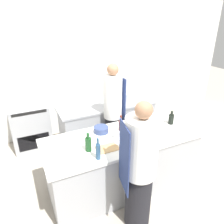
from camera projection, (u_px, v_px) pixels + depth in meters
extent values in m
plane|color=#A89E8E|center=(121.00, 184.00, 3.55)|extent=(16.00, 16.00, 0.00)
cube|color=silver|center=(77.00, 70.00, 4.71)|extent=(8.00, 0.06, 2.80)
cube|color=#A8AAAF|center=(122.00, 163.00, 3.37)|extent=(2.21, 0.88, 0.85)
cube|color=white|center=(122.00, 138.00, 3.18)|extent=(2.30, 0.92, 0.04)
cube|color=#A8AAAF|center=(108.00, 125.00, 4.49)|extent=(1.87, 0.64, 0.85)
cube|color=#A8AAAF|center=(107.00, 105.00, 4.30)|extent=(1.94, 0.67, 0.04)
cube|color=#A8AAAF|center=(31.00, 126.00, 4.38)|extent=(0.72, 0.60, 0.90)
cube|color=black|center=(34.00, 142.00, 4.23)|extent=(0.58, 0.01, 0.32)
cube|color=black|center=(29.00, 113.00, 3.97)|extent=(0.61, 0.01, 0.06)
cylinder|color=black|center=(138.00, 198.00, 2.77)|extent=(0.33, 0.33, 0.79)
cylinder|color=white|center=(141.00, 148.00, 2.45)|extent=(0.39, 0.39, 0.74)
cube|color=navy|center=(124.00, 158.00, 2.45)|extent=(0.08, 0.36, 0.84)
sphere|color=#9E7051|center=(144.00, 110.00, 2.25)|extent=(0.20, 0.20, 0.20)
cylinder|color=black|center=(113.00, 136.00, 4.10)|extent=(0.27, 0.27, 0.82)
cylinder|color=white|center=(113.00, 97.00, 3.77)|extent=(0.32, 0.32, 0.77)
cube|color=navy|center=(121.00, 101.00, 3.90)|extent=(0.05, 0.30, 0.87)
sphere|color=#9E7051|center=(113.00, 69.00, 3.57)|extent=(0.20, 0.20, 0.20)
cylinder|color=#5B2319|center=(121.00, 128.00, 3.20)|extent=(0.07, 0.07, 0.22)
cylinder|color=#5B2319|center=(121.00, 118.00, 3.13)|extent=(0.03, 0.03, 0.09)
cylinder|color=#2D5175|center=(98.00, 151.00, 2.66)|extent=(0.06, 0.06, 0.21)
cylinder|color=#2D5175|center=(98.00, 141.00, 2.60)|extent=(0.03, 0.03, 0.08)
cylinder|color=#19471E|center=(88.00, 144.00, 2.82)|extent=(0.08, 0.08, 0.19)
cylinder|color=#19471E|center=(88.00, 136.00, 2.77)|extent=(0.04, 0.04, 0.07)
cylinder|color=#B2A84C|center=(143.00, 141.00, 2.90)|extent=(0.08, 0.08, 0.18)
cylinder|color=#B2A84C|center=(143.00, 133.00, 2.85)|extent=(0.04, 0.04, 0.07)
cylinder|color=black|center=(171.00, 119.00, 3.51)|extent=(0.09, 0.09, 0.16)
cylinder|color=black|center=(172.00, 113.00, 3.46)|extent=(0.04, 0.04, 0.06)
cylinder|color=white|center=(133.00, 138.00, 3.07)|extent=(0.23, 0.23, 0.08)
cylinder|color=navy|center=(101.00, 130.00, 3.28)|extent=(0.22, 0.22, 0.09)
cylinder|color=white|center=(116.00, 135.00, 3.13)|extent=(0.09, 0.09, 0.10)
cube|color=tan|center=(107.00, 148.00, 2.90)|extent=(0.30, 0.20, 0.01)
cylinder|color=#A8AAAF|center=(125.00, 97.00, 4.40)|extent=(0.22, 0.22, 0.17)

